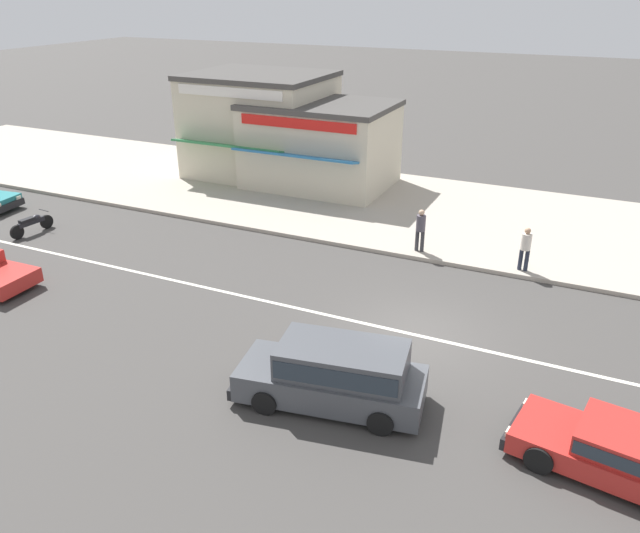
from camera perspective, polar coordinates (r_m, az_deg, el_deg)
ground_plane at (r=18.03m, az=8.71°, el=-6.20°), size 160.00×160.00×0.00m
lane_centre_stripe at (r=18.03m, az=8.71°, el=-6.19°), size 50.40×0.14×0.01m
kerb_strip at (r=26.95m, az=15.01°, el=4.05°), size 68.00×10.00×0.15m
hatchback_red_0 at (r=14.33m, az=25.61°, el=-14.91°), size 4.08×2.24×1.10m
minivan_dark_grey_2 at (r=14.75m, az=1.46°, el=-9.65°), size 4.71×2.43×1.56m
motorcycle_0 at (r=27.28m, az=-24.85°, el=3.60°), size 0.56×1.92×0.80m
pedestrian_near_clock at (r=22.12m, az=18.28°, el=1.80°), size 0.34×0.34×1.54m
pedestrian_mid_kerb at (r=22.84m, az=9.18°, el=3.56°), size 0.34×0.34×1.59m
shopfront_corner_warung at (r=32.25m, az=-5.47°, el=12.83°), size 6.64×6.23×4.97m
shopfront_far_kios at (r=30.22m, az=0.04°, el=11.14°), size 6.70×5.67×3.93m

